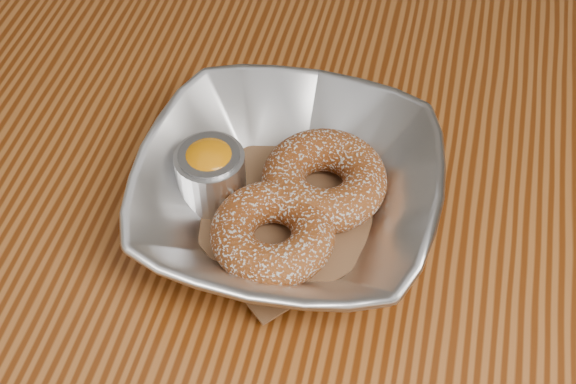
% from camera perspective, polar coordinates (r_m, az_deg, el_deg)
% --- Properties ---
extents(table, '(1.20, 0.80, 0.75)m').
position_cam_1_polar(table, '(0.75, -7.83, -2.02)').
color(table, brown).
rests_on(table, ground_plane).
extents(serving_bowl, '(0.23, 0.23, 0.06)m').
position_cam_1_polar(serving_bowl, '(0.60, 0.00, -0.14)').
color(serving_bowl, silver).
rests_on(serving_bowl, table).
extents(parchment, '(0.20, 0.20, 0.00)m').
position_cam_1_polar(parchment, '(0.61, 0.00, -1.27)').
color(parchment, brown).
rests_on(parchment, table).
extents(donut_back, '(0.12, 0.12, 0.03)m').
position_cam_1_polar(donut_back, '(0.61, 2.60, 0.89)').
color(donut_back, brown).
rests_on(donut_back, parchment).
extents(donut_front, '(0.10, 0.10, 0.03)m').
position_cam_1_polar(donut_front, '(0.58, -1.09, -2.95)').
color(donut_front, brown).
rests_on(donut_front, parchment).
extents(ramekin, '(0.05, 0.05, 0.05)m').
position_cam_1_polar(ramekin, '(0.61, -5.52, 1.42)').
color(ramekin, silver).
rests_on(ramekin, table).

